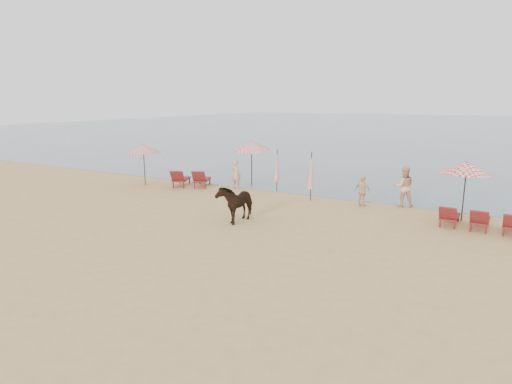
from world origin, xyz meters
TOP-DOWN VIEW (x-y plane):
  - ground at (0.00, 0.00)m, footprint 120.00×120.00m
  - sea at (0.00, 80.00)m, footprint 160.00×140.00m
  - lounger_cluster_left at (-6.55, 8.86)m, footprint 2.61×2.56m
  - lounger_cluster_right at (8.64, 7.49)m, footprint 2.93×1.80m
  - umbrella_open_left_a at (-9.29, 7.97)m, footprint 2.14×2.14m
  - umbrella_open_left_b at (-3.69, 11.08)m, footprint 2.15×2.19m
  - umbrella_open_right at (7.94, 8.57)m, footprint 2.07×2.07m
  - umbrella_closed_left at (-1.55, 10.16)m, footprint 0.29×0.29m
  - umbrella_closed_right at (0.93, 9.02)m, footprint 0.30×0.30m
  - cow at (-0.40, 3.99)m, footprint 0.90×1.91m
  - beachgoer_left at (-3.92, 9.69)m, footprint 0.63×0.43m
  - beachgoer_right_a at (5.27, 10.02)m, footprint 1.16×1.04m
  - beachgoer_right_b at (3.56, 9.08)m, footprint 0.94×0.63m

SIDE VIEW (x-z plane):
  - ground at x=0.00m, z-range 0.00..0.00m
  - sea at x=0.00m, z-range -0.03..0.03m
  - lounger_cluster_right at x=8.64m, z-range 0.12..0.75m
  - lounger_cluster_left at x=-6.55m, z-range 0.14..0.86m
  - beachgoer_right_b at x=3.56m, z-range 0.00..1.49m
  - cow at x=-0.40m, z-range 0.00..1.61m
  - beachgoer_left at x=-3.92m, z-range 0.00..1.67m
  - beachgoer_right_a at x=5.27m, z-range 0.00..1.95m
  - umbrella_closed_left at x=-1.55m, z-range 0.27..2.66m
  - umbrella_closed_right at x=0.93m, z-range 0.29..2.77m
  - umbrella_open_left_a at x=-9.29m, z-range 0.97..3.41m
  - umbrella_open_right at x=7.94m, z-range 1.01..3.54m
  - umbrella_open_left_b at x=-3.69m, z-range 1.00..3.74m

